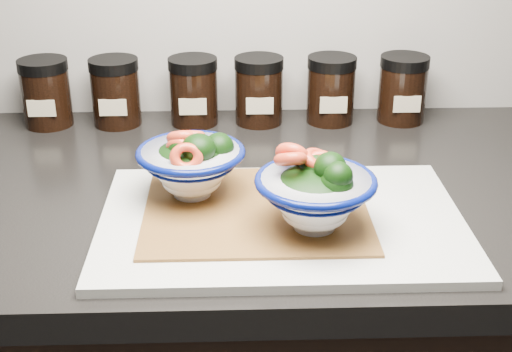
{
  "coord_description": "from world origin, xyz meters",
  "views": [
    {
      "loc": [
        0.01,
        0.55,
        1.33
      ],
      "look_at": [
        0.04,
        1.34,
        0.96
      ],
      "focal_mm": 50.0,
      "sensor_mm": 36.0,
      "label": 1
    }
  ],
  "objects_px": {
    "bowl_right": "(317,192)",
    "spice_jar_e": "(331,89)",
    "spice_jar_c": "(194,91)",
    "spice_jar_a": "(46,93)",
    "cutting_board": "(282,222)",
    "spice_jar_b": "(116,92)",
    "bowl_left": "(192,163)",
    "spice_jar_f": "(403,89)",
    "spice_jar_d": "(259,90)"
  },
  "relations": [
    {
      "from": "spice_jar_f",
      "to": "bowl_left",
      "type": "bearing_deg",
      "value": -138.11
    },
    {
      "from": "spice_jar_a",
      "to": "bowl_right",
      "type": "bearing_deg",
      "value": -44.29
    },
    {
      "from": "bowl_left",
      "to": "spice_jar_b",
      "type": "relative_size",
      "value": 1.25
    },
    {
      "from": "spice_jar_d",
      "to": "spice_jar_c",
      "type": "bearing_deg",
      "value": 180.0
    },
    {
      "from": "spice_jar_a",
      "to": "spice_jar_c",
      "type": "relative_size",
      "value": 1.0
    },
    {
      "from": "spice_jar_e",
      "to": "bowl_left",
      "type": "bearing_deg",
      "value": -125.63
    },
    {
      "from": "spice_jar_e",
      "to": "spice_jar_f",
      "type": "xyz_separation_m",
      "value": [
        0.12,
        0.0,
        0.0
      ]
    },
    {
      "from": "cutting_board",
      "to": "bowl_left",
      "type": "xyz_separation_m",
      "value": [
        -0.11,
        0.06,
        0.05
      ]
    },
    {
      "from": "bowl_left",
      "to": "spice_jar_c",
      "type": "distance_m",
      "value": 0.31
    },
    {
      "from": "bowl_right",
      "to": "spice_jar_a",
      "type": "height_order",
      "value": "bowl_right"
    },
    {
      "from": "spice_jar_a",
      "to": "spice_jar_e",
      "type": "bearing_deg",
      "value": 0.0
    },
    {
      "from": "bowl_right",
      "to": "spice_jar_b",
      "type": "xyz_separation_m",
      "value": [
        -0.29,
        0.4,
        -0.01
      ]
    },
    {
      "from": "cutting_board",
      "to": "spice_jar_e",
      "type": "relative_size",
      "value": 3.98
    },
    {
      "from": "spice_jar_b",
      "to": "spice_jar_a",
      "type": "bearing_deg",
      "value": 180.0
    },
    {
      "from": "spice_jar_b",
      "to": "spice_jar_c",
      "type": "xyz_separation_m",
      "value": [
        0.13,
        0.0,
        0.0
      ]
    },
    {
      "from": "spice_jar_b",
      "to": "spice_jar_e",
      "type": "relative_size",
      "value": 1.0
    },
    {
      "from": "cutting_board",
      "to": "spice_jar_b",
      "type": "bearing_deg",
      "value": 124.78
    },
    {
      "from": "spice_jar_e",
      "to": "spice_jar_d",
      "type": "bearing_deg",
      "value": 180.0
    },
    {
      "from": "spice_jar_e",
      "to": "bowl_right",
      "type": "bearing_deg",
      "value": -99.8
    },
    {
      "from": "bowl_right",
      "to": "spice_jar_b",
      "type": "bearing_deg",
      "value": 126.31
    },
    {
      "from": "bowl_left",
      "to": "spice_jar_a",
      "type": "bearing_deg",
      "value": 130.03
    },
    {
      "from": "spice_jar_d",
      "to": "spice_jar_f",
      "type": "distance_m",
      "value": 0.24
    },
    {
      "from": "spice_jar_a",
      "to": "spice_jar_c",
      "type": "xyz_separation_m",
      "value": [
        0.25,
        0.0,
        0.0
      ]
    },
    {
      "from": "bowl_left",
      "to": "spice_jar_b",
      "type": "distance_m",
      "value": 0.34
    },
    {
      "from": "bowl_right",
      "to": "cutting_board",
      "type": "bearing_deg",
      "value": 140.18
    },
    {
      "from": "bowl_left",
      "to": "cutting_board",
      "type": "bearing_deg",
      "value": -28.03
    },
    {
      "from": "bowl_right",
      "to": "spice_jar_e",
      "type": "bearing_deg",
      "value": 80.2
    },
    {
      "from": "cutting_board",
      "to": "spice_jar_e",
      "type": "distance_m",
      "value": 0.38
    },
    {
      "from": "bowl_left",
      "to": "spice_jar_b",
      "type": "bearing_deg",
      "value": 114.83
    },
    {
      "from": "bowl_left",
      "to": "spice_jar_d",
      "type": "bearing_deg",
      "value": 72.24
    },
    {
      "from": "bowl_left",
      "to": "spice_jar_d",
      "type": "height_order",
      "value": "bowl_left"
    },
    {
      "from": "cutting_board",
      "to": "bowl_right",
      "type": "bearing_deg",
      "value": -39.82
    },
    {
      "from": "spice_jar_a",
      "to": "spice_jar_c",
      "type": "height_order",
      "value": "same"
    },
    {
      "from": "spice_jar_c",
      "to": "bowl_left",
      "type": "bearing_deg",
      "value": -87.83
    },
    {
      "from": "spice_jar_e",
      "to": "spice_jar_b",
      "type": "bearing_deg",
      "value": 180.0
    },
    {
      "from": "bowl_left",
      "to": "spice_jar_b",
      "type": "height_order",
      "value": "bowl_left"
    },
    {
      "from": "cutting_board",
      "to": "spice_jar_f",
      "type": "distance_m",
      "value": 0.43
    },
    {
      "from": "bowl_left",
      "to": "spice_jar_f",
      "type": "height_order",
      "value": "bowl_left"
    },
    {
      "from": "bowl_right",
      "to": "spice_jar_f",
      "type": "xyz_separation_m",
      "value": [
        0.19,
        0.4,
        -0.01
      ]
    },
    {
      "from": "bowl_right",
      "to": "spice_jar_f",
      "type": "distance_m",
      "value": 0.44
    },
    {
      "from": "bowl_right",
      "to": "spice_jar_a",
      "type": "bearing_deg",
      "value": 135.71
    },
    {
      "from": "spice_jar_b",
      "to": "spice_jar_f",
      "type": "relative_size",
      "value": 1.0
    },
    {
      "from": "bowl_right",
      "to": "spice_jar_c",
      "type": "bearing_deg",
      "value": 112.19
    },
    {
      "from": "bowl_right",
      "to": "bowl_left",
      "type": "bearing_deg",
      "value": 148.67
    },
    {
      "from": "cutting_board",
      "to": "spice_jar_b",
      "type": "relative_size",
      "value": 3.98
    },
    {
      "from": "spice_jar_b",
      "to": "spice_jar_e",
      "type": "height_order",
      "value": "same"
    },
    {
      "from": "cutting_board",
      "to": "spice_jar_a",
      "type": "relative_size",
      "value": 3.98
    },
    {
      "from": "spice_jar_c",
      "to": "cutting_board",
      "type": "bearing_deg",
      "value": -71.26
    },
    {
      "from": "bowl_right",
      "to": "spice_jar_e",
      "type": "relative_size",
      "value": 1.28
    },
    {
      "from": "spice_jar_c",
      "to": "spice_jar_e",
      "type": "xyz_separation_m",
      "value": [
        0.23,
        0.0,
        0.0
      ]
    }
  ]
}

